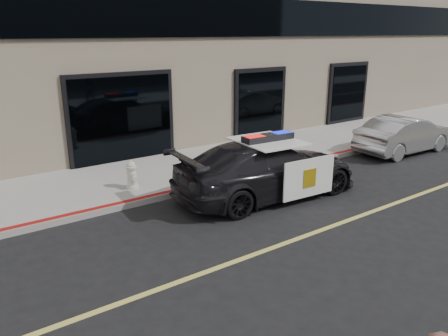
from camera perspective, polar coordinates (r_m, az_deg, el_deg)
ground at (r=9.27m, az=10.67°, el=-8.70°), size 120.00×120.00×0.00m
sidewalk_n at (r=13.14m, az=-5.83°, el=-0.20°), size 60.00×3.50×0.15m
police_car at (r=11.06m, az=5.67°, el=-0.07°), size 2.68×5.21×1.62m
silver_sedan at (r=16.30m, az=22.58°, el=4.07°), size 1.64×3.99×1.28m
fire_hydrant at (r=11.47m, az=-11.93°, el=-0.94°), size 0.33×0.46×0.73m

